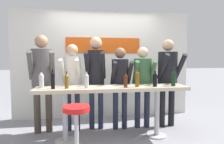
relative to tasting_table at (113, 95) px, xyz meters
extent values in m
plane|color=gray|center=(0.00, 0.00, -0.78)|extent=(40.00, 40.00, 0.00)
cube|color=silver|center=(0.00, 1.39, 0.48)|extent=(4.23, 0.10, 2.53)
cube|color=#DB5114|center=(-0.01, 1.33, 0.93)|extent=(1.75, 0.02, 0.36)
cube|color=beige|center=(0.00, 0.00, 0.12)|extent=(2.63, 0.51, 0.06)
cylinder|color=#B2B2B7|center=(-0.82, 0.00, -0.32)|extent=(0.09, 0.09, 0.87)
cylinder|color=#B2B2B7|center=(-0.82, 0.00, -0.77)|extent=(0.36, 0.36, 0.02)
cylinder|color=#B2B2B7|center=(0.82, 0.00, -0.32)|extent=(0.09, 0.09, 0.87)
cylinder|color=#B2B2B7|center=(0.82, 0.00, -0.77)|extent=(0.36, 0.36, 0.02)
cylinder|color=#B2B2B7|center=(-0.61, -0.65, -0.41)|extent=(0.06, 0.06, 0.71)
cylinder|color=red|center=(-0.61, -0.65, -0.05)|extent=(0.37, 0.37, 0.07)
cylinder|color=#473D33|center=(-1.37, 0.49, -0.34)|extent=(0.12, 0.12, 0.89)
cylinder|color=#473D33|center=(-1.16, 0.52, -0.34)|extent=(0.12, 0.12, 0.89)
cylinder|color=#514C4C|center=(-1.26, 0.50, 0.46)|extent=(0.43, 0.43, 0.70)
sphere|color=#9E7556|center=(-1.26, 0.50, 0.95)|extent=(0.24, 0.24, 0.24)
cylinder|color=#514C4C|center=(-1.42, 0.31, 0.51)|extent=(0.15, 0.43, 0.54)
cylinder|color=#514C4C|center=(-1.06, 0.36, 0.51)|extent=(0.15, 0.43, 0.54)
cylinder|color=#23283D|center=(-0.79, 0.52, -0.38)|extent=(0.10, 0.10, 0.81)
cylinder|color=#23283D|center=(-0.62, 0.49, -0.38)|extent=(0.10, 0.10, 0.81)
cylinder|color=beige|center=(-0.70, 0.50, 0.35)|extent=(0.35, 0.35, 0.64)
sphere|color=tan|center=(-0.70, 0.50, 0.79)|extent=(0.22, 0.22, 0.22)
cylinder|color=beige|center=(-0.87, 0.37, 0.39)|extent=(0.13, 0.38, 0.49)
cylinder|color=beige|center=(-0.59, 0.33, 0.39)|extent=(0.13, 0.38, 0.49)
cylinder|color=#23283D|center=(-0.34, 0.55, -0.34)|extent=(0.10, 0.10, 0.88)
cylinder|color=#23283D|center=(-0.16, 0.52, -0.34)|extent=(0.10, 0.10, 0.88)
cylinder|color=black|center=(-0.25, 0.54, 0.45)|extent=(0.37, 0.37, 0.70)
sphere|color=tan|center=(-0.25, 0.54, 0.93)|extent=(0.24, 0.24, 0.24)
cylinder|color=black|center=(-0.43, 0.39, 0.50)|extent=(0.14, 0.41, 0.53)
cylinder|color=black|center=(-0.12, 0.34, 0.50)|extent=(0.14, 0.41, 0.53)
cylinder|color=#23283D|center=(0.13, 0.47, -0.39)|extent=(0.11, 0.11, 0.78)
cylinder|color=#23283D|center=(0.31, 0.47, -0.39)|extent=(0.11, 0.11, 0.78)
cylinder|color=black|center=(0.22, 0.47, 0.31)|extent=(0.34, 0.34, 0.62)
sphere|color=brown|center=(0.22, 0.47, 0.74)|extent=(0.21, 0.21, 0.21)
cylinder|color=black|center=(0.07, 0.32, 0.35)|extent=(0.09, 0.37, 0.48)
cylinder|color=black|center=(0.38, 0.32, 0.35)|extent=(0.09, 0.37, 0.48)
cylinder|color=#23283D|center=(0.59, 0.49, -0.39)|extent=(0.11, 0.11, 0.79)
cylinder|color=#23283D|center=(0.79, 0.48, -0.39)|extent=(0.11, 0.11, 0.79)
cylinder|color=#335638|center=(0.69, 0.49, 0.32)|extent=(0.38, 0.38, 0.62)
sphere|color=#D6AD89|center=(0.69, 0.49, 0.75)|extent=(0.21, 0.21, 0.21)
cylinder|color=#335638|center=(0.51, 0.35, 0.36)|extent=(0.11, 0.38, 0.48)
cylinder|color=#335638|center=(0.85, 0.32, 0.36)|extent=(0.11, 0.38, 0.48)
cylinder|color=black|center=(1.11, 0.47, -0.35)|extent=(0.12, 0.12, 0.86)
cylinder|color=black|center=(1.32, 0.49, -0.35)|extent=(0.12, 0.12, 0.86)
cylinder|color=black|center=(1.22, 0.48, 0.42)|extent=(0.42, 0.42, 0.68)
sphere|color=tan|center=(1.22, 0.48, 0.90)|extent=(0.23, 0.23, 0.23)
cylinder|color=black|center=(1.05, 0.30, 0.47)|extent=(0.13, 0.42, 0.53)
cylinder|color=black|center=(1.42, 0.33, 0.47)|extent=(0.13, 0.42, 0.53)
cylinder|color=black|center=(-0.99, -0.08, 0.26)|extent=(0.06, 0.06, 0.23)
sphere|color=black|center=(-0.99, -0.08, 0.38)|extent=(0.06, 0.06, 0.06)
cylinder|color=black|center=(-0.99, -0.08, 0.42)|extent=(0.02, 0.02, 0.08)
cylinder|color=black|center=(-0.99, -0.08, 0.47)|extent=(0.03, 0.03, 0.02)
cylinder|color=brown|center=(0.42, -0.08, 0.26)|extent=(0.07, 0.07, 0.23)
sphere|color=brown|center=(0.42, -0.08, 0.37)|extent=(0.07, 0.07, 0.07)
cylinder|color=brown|center=(0.42, -0.08, 0.42)|extent=(0.03, 0.03, 0.08)
cylinder|color=black|center=(0.42, -0.08, 0.46)|extent=(0.03, 0.03, 0.02)
cylinder|color=brown|center=(-0.77, -0.07, 0.24)|extent=(0.06, 0.06, 0.19)
sphere|color=brown|center=(-0.77, -0.07, 0.34)|extent=(0.06, 0.06, 0.06)
cylinder|color=brown|center=(-0.77, -0.07, 0.37)|extent=(0.02, 0.02, 0.07)
cylinder|color=black|center=(-0.77, -0.07, 0.42)|extent=(0.03, 0.03, 0.01)
cylinder|color=black|center=(1.08, -0.08, 0.26)|extent=(0.07, 0.07, 0.22)
sphere|color=black|center=(1.08, -0.08, 0.37)|extent=(0.07, 0.07, 0.07)
cylinder|color=black|center=(1.08, -0.08, 0.41)|extent=(0.03, 0.03, 0.08)
cylinder|color=black|center=(1.08, -0.08, 0.46)|extent=(0.03, 0.03, 0.02)
cylinder|color=#B7BCC1|center=(-0.45, -0.09, 0.25)|extent=(0.07, 0.07, 0.20)
sphere|color=#B7BCC1|center=(-0.45, -0.09, 0.34)|extent=(0.07, 0.07, 0.07)
cylinder|color=#B7BCC1|center=(-0.45, -0.09, 0.38)|extent=(0.03, 0.03, 0.07)
cylinder|color=black|center=(-0.45, -0.09, 0.42)|extent=(0.03, 0.03, 0.01)
cylinder|color=black|center=(0.73, -0.10, 0.24)|extent=(0.07, 0.07, 0.20)
sphere|color=black|center=(0.73, -0.10, 0.34)|extent=(0.07, 0.07, 0.07)
cylinder|color=black|center=(0.73, -0.10, 0.38)|extent=(0.03, 0.03, 0.07)
cylinder|color=black|center=(0.73, -0.10, 0.42)|extent=(0.03, 0.03, 0.01)
cylinder|color=#4C1E0F|center=(0.20, -0.13, 0.24)|extent=(0.06, 0.06, 0.19)
sphere|color=#4C1E0F|center=(0.20, -0.13, 0.33)|extent=(0.06, 0.06, 0.06)
cylinder|color=#4C1E0F|center=(0.20, -0.13, 0.37)|extent=(0.02, 0.02, 0.07)
cylinder|color=black|center=(0.20, -0.13, 0.41)|extent=(0.03, 0.03, 0.01)
cylinder|color=#B7BCC1|center=(-1.20, 0.06, 0.25)|extent=(0.08, 0.08, 0.20)
sphere|color=#B7BCC1|center=(-1.20, 0.06, 0.35)|extent=(0.08, 0.08, 0.08)
cylinder|color=#B7BCC1|center=(-1.20, 0.06, 0.38)|extent=(0.03, 0.03, 0.07)
cylinder|color=black|center=(-1.20, 0.06, 0.42)|extent=(0.03, 0.03, 0.01)
camera|label=1|loc=(-0.53, -3.39, 0.66)|focal=32.00mm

